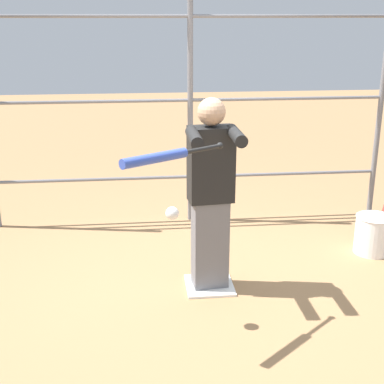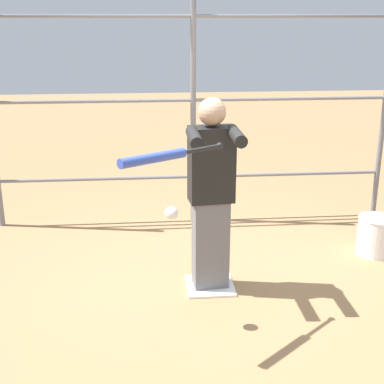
{
  "view_description": "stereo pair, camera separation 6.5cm",
  "coord_description": "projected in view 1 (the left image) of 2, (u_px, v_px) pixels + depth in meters",
  "views": [
    {
      "loc": [
        0.58,
        4.04,
        2.21
      ],
      "look_at": [
        0.17,
        0.22,
        0.93
      ],
      "focal_mm": 50.0,
      "sensor_mm": 36.0,
      "label": 1
    },
    {
      "loc": [
        0.51,
        4.05,
        2.21
      ],
      "look_at": [
        0.17,
        0.22,
        0.93
      ],
      "focal_mm": 50.0,
      "sensor_mm": 36.0,
      "label": 2
    }
  ],
  "objects": [
    {
      "name": "batter",
      "position": [
        211.0,
        190.0,
        4.28
      ],
      "size": [
        0.41,
        0.57,
        1.61
      ],
      "color": "slate",
      "rests_on": "ground"
    },
    {
      "name": "fence_backstop",
      "position": [
        190.0,
        100.0,
        5.66
      ],
      "size": [
        4.29,
        0.06,
        2.7
      ],
      "color": "slate",
      "rests_on": "ground"
    },
    {
      "name": "bat_bucket",
      "position": [
        377.0,
        231.0,
        5.17
      ],
      "size": [
        0.7,
        0.77,
        0.81
      ],
      "color": "white",
      "rests_on": "ground"
    },
    {
      "name": "softball_in_flight",
      "position": [
        172.0,
        213.0,
        3.74
      ],
      "size": [
        0.1,
        0.1,
        0.1
      ],
      "color": "white"
    },
    {
      "name": "ground_plane",
      "position": [
        210.0,
        286.0,
        4.57
      ],
      "size": [
        24.0,
        24.0,
        0.0
      ],
      "primitive_type": "plane",
      "color": "#9E754C"
    },
    {
      "name": "home_plate",
      "position": [
        210.0,
        285.0,
        4.57
      ],
      "size": [
        0.4,
        0.4,
        0.02
      ],
      "color": "white",
      "rests_on": "ground"
    },
    {
      "name": "baseball_bat_swinging",
      "position": [
        164.0,
        156.0,
        3.39
      ],
      "size": [
        0.72,
        0.58,
        0.09
      ],
      "color": "black"
    }
  ]
}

